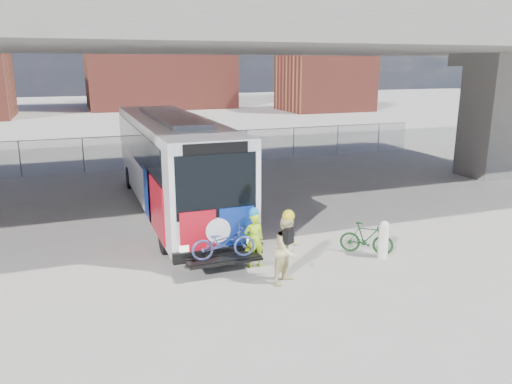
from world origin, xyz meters
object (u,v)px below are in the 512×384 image
bus (172,157)px  bollard (384,238)px  cyclist_hivis (254,239)px  bike_parked (366,238)px  cyclist_tan (288,249)px

bus → bollard: bus is taller
cyclist_hivis → bike_parked: (3.50, -0.22, -0.35)m
cyclist_hivis → cyclist_tan: 1.35m
cyclist_tan → bike_parked: 3.24m
bollard → cyclist_tan: bearing=-170.0°
bollard → bike_parked: size_ratio=0.71×
bus → cyclist_hivis: bus is taller
bollard → bus: bearing=124.0°
bollard → bike_parked: (-0.28, 0.46, -0.12)m
cyclist_tan → bike_parked: size_ratio=1.24×
bus → cyclist_hivis: 6.52m
cyclist_hivis → cyclist_tan: cyclist_tan is taller
cyclist_hivis → bus: bearing=-82.9°
bollard → cyclist_hivis: 3.84m
bus → cyclist_hivis: bearing=-81.4°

